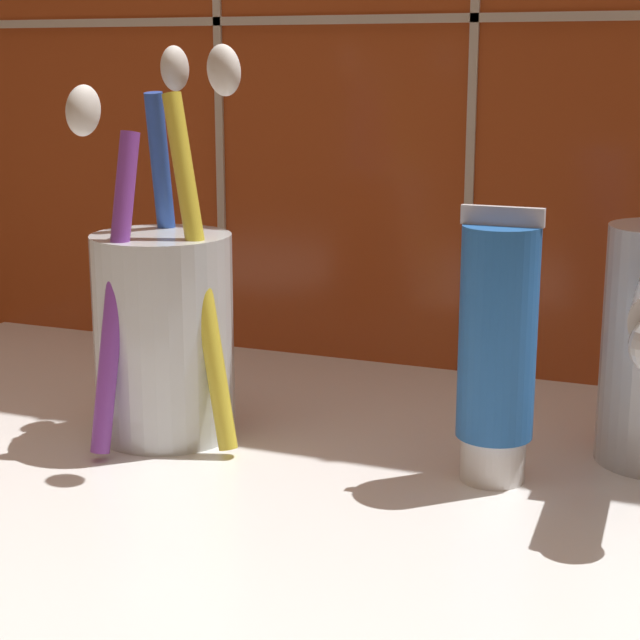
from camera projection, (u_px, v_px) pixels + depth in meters
sink_counter at (323, 501)px, 47.22cm from camera, size 63.09×38.57×2.00cm
toothbrush_cup at (164, 324)px, 51.62cm from camera, size 9.19×9.95×18.83cm
toothpaste_tube at (497, 349)px, 45.75cm from camera, size 3.50×3.34×12.08cm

